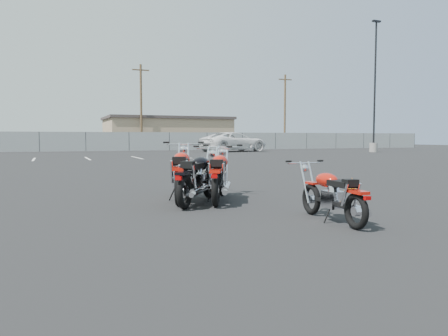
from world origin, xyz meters
name	(u,v)px	position (x,y,z in m)	size (l,w,h in m)	color
ground	(226,204)	(0.00, 0.00, 0.00)	(120.00, 120.00, 0.00)	black
motorcycle_front_red	(182,174)	(-0.61, 0.89, 0.54)	(1.28, 2.38, 1.18)	black
motorcycle_second_black	(198,178)	(-0.44, 0.34, 0.50)	(1.67, 2.04, 1.10)	black
motorcycle_third_red	(220,176)	(0.05, 0.46, 0.51)	(1.40, 2.22, 1.12)	black
motorcycle_rear_red	(333,195)	(0.86, -2.18, 0.41)	(0.70, 1.82, 0.89)	black
training_cone_near	(352,184)	(3.59, 0.85, 0.16)	(0.27, 0.27, 0.32)	orange
light_pole_east	(374,117)	(23.35, 23.16, 3.04)	(0.80, 0.70, 11.36)	gray
chainlink_fence	(86,142)	(0.00, 35.00, 0.90)	(80.06, 0.06, 1.80)	gray
tan_building_east	(166,133)	(10.00, 44.00, 1.86)	(14.40, 9.40, 3.70)	tan
utility_pole_c	(141,105)	(6.00, 39.00, 4.69)	(1.80, 0.24, 9.00)	#4A3622
utility_pole_d	(285,110)	(24.00, 40.00, 4.69)	(1.80, 0.24, 9.00)	#4A3622
parking_line_stripes	(61,159)	(-2.50, 20.00, 0.00)	(15.12, 4.00, 0.01)	silver
white_van	(234,136)	(12.42, 28.85, 1.39)	(7.30, 2.92, 2.77)	silver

